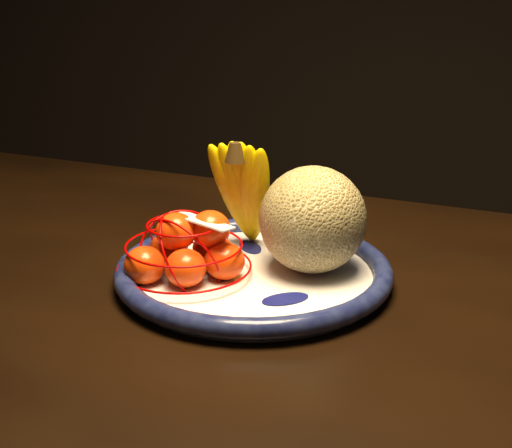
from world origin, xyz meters
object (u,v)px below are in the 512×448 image
(fruit_bowl, at_px, (254,272))
(mandarin_bag, at_px, (188,251))
(cantaloupe, at_px, (313,220))
(dining_table, at_px, (194,339))
(banana_bunch, at_px, (245,189))

(fruit_bowl, bearing_deg, mandarin_bag, -157.32)
(cantaloupe, bearing_deg, mandarin_bag, -157.22)
(mandarin_bag, bearing_deg, cantaloupe, 22.78)
(dining_table, height_order, mandarin_bag, mandarin_bag)
(cantaloupe, bearing_deg, fruit_bowl, -157.11)
(cantaloupe, height_order, mandarin_bag, cantaloupe)
(fruit_bowl, distance_m, cantaloupe, 0.09)
(fruit_bowl, distance_m, banana_bunch, 0.11)
(dining_table, xyz_separation_m, fruit_bowl, (0.07, 0.02, 0.09))
(cantaloupe, relative_size, banana_bunch, 0.81)
(fruit_bowl, bearing_deg, banana_bunch, 114.13)
(fruit_bowl, xyz_separation_m, banana_bunch, (-0.03, 0.08, 0.08))
(banana_bunch, distance_m, mandarin_bag, 0.12)
(banana_bunch, height_order, mandarin_bag, banana_bunch)
(dining_table, xyz_separation_m, banana_bunch, (0.04, 0.10, 0.17))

